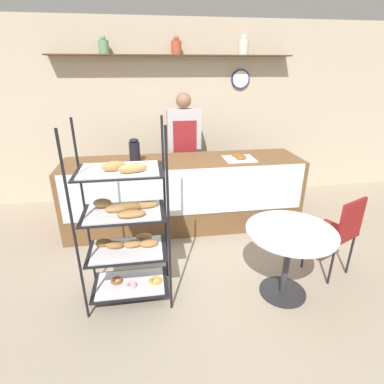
# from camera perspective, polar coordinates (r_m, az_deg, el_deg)

# --- Properties ---
(ground_plane) EXTENTS (14.00, 14.00, 0.00)m
(ground_plane) POSITION_cam_1_polar(r_m,az_deg,el_deg) (3.30, 1.08, -15.56)
(ground_plane) COLOR gray
(back_wall) EXTENTS (10.00, 0.30, 2.70)m
(back_wall) POSITION_cam_1_polar(r_m,az_deg,el_deg) (4.87, -3.38, 14.73)
(back_wall) COLOR beige
(back_wall) RESTS_ON ground_plane
(display_counter) EXTENTS (3.08, 0.76, 0.93)m
(display_counter) POSITION_cam_1_polar(r_m,az_deg,el_deg) (4.03, -1.58, -0.27)
(display_counter) COLOR brown
(display_counter) RESTS_ON ground_plane
(pastry_rack) EXTENTS (0.76, 0.49, 1.66)m
(pastry_rack) POSITION_cam_1_polar(r_m,az_deg,el_deg) (2.70, -12.46, -6.51)
(pastry_rack) COLOR black
(pastry_rack) RESTS_ON ground_plane
(person_worker) EXTENTS (0.48, 0.23, 1.72)m
(person_worker) POSITION_cam_1_polar(r_m,az_deg,el_deg) (4.49, -1.53, 8.47)
(person_worker) COLOR #282833
(person_worker) RESTS_ON ground_plane
(cafe_table) EXTENTS (0.80, 0.80, 0.70)m
(cafe_table) POSITION_cam_1_polar(r_m,az_deg,el_deg) (2.91, 17.99, -9.75)
(cafe_table) COLOR #262628
(cafe_table) RESTS_ON ground_plane
(cafe_chair) EXTENTS (0.50, 0.50, 0.89)m
(cafe_chair) POSITION_cam_1_polar(r_m,az_deg,el_deg) (3.35, 26.37, -6.30)
(cafe_chair) COLOR black
(cafe_chair) RESTS_ON ground_plane
(coffee_carafe) EXTENTS (0.13, 0.13, 0.31)m
(coffee_carafe) POSITION_cam_1_polar(r_m,az_deg,el_deg) (3.79, -10.87, 7.68)
(coffee_carafe) COLOR black
(coffee_carafe) RESTS_ON display_counter
(donut_tray_counter) EXTENTS (0.39, 0.34, 0.05)m
(donut_tray_counter) POSITION_cam_1_polar(r_m,az_deg,el_deg) (3.97, 9.00, 6.53)
(donut_tray_counter) COLOR silver
(donut_tray_counter) RESTS_ON display_counter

